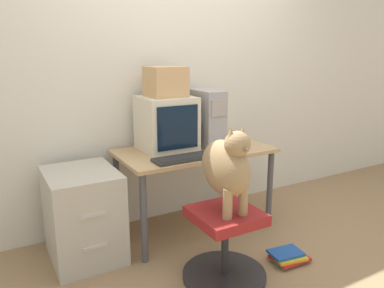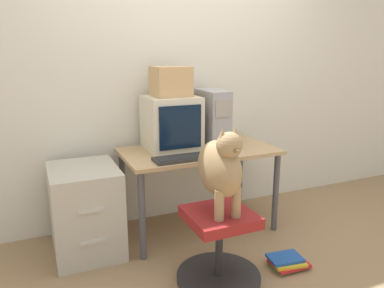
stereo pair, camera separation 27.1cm
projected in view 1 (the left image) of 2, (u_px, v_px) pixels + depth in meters
name	position (u px, v px, depth m)	size (l,w,h in m)	color
ground_plane	(215.00, 244.00, 2.98)	(12.00, 12.00, 0.00)	#937551
wall_back	(172.00, 74.00, 3.29)	(8.00, 0.05, 2.60)	silver
desk	(194.00, 159.00, 3.12)	(1.26, 0.68, 0.71)	tan
crt_monitor	(166.00, 123.00, 3.04)	(0.42, 0.41, 0.43)	beige
pc_tower	(205.00, 117.00, 3.19)	(0.18, 0.42, 0.47)	#99999E
keyboard	(183.00, 158.00, 2.78)	(0.45, 0.17, 0.03)	#2D2D2D
computer_mouse	(218.00, 154.00, 2.91)	(0.07, 0.04, 0.03)	beige
office_chair	(225.00, 247.00, 2.49)	(0.57, 0.57, 0.49)	#262628
dog	(227.00, 166.00, 2.35)	(0.22, 0.45, 0.57)	#9E7F56
filing_cabinet	(83.00, 215.00, 2.74)	(0.49, 0.60, 0.67)	#B7B2A3
cardboard_box	(166.00, 82.00, 2.96)	(0.28, 0.28, 0.24)	tan
book_stack_floor	(288.00, 257.00, 2.73)	(0.28, 0.24, 0.08)	#2D8C47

